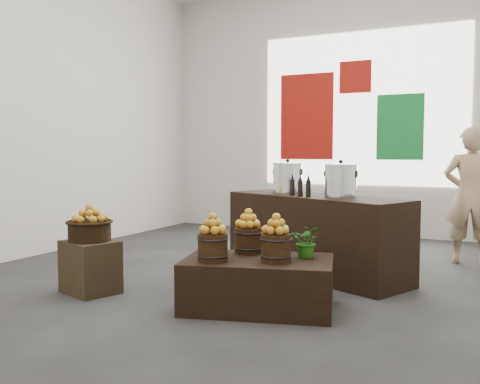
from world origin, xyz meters
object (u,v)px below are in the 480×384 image
at_px(counter, 315,235).
at_px(stock_pot_left, 287,179).
at_px(shopper, 470,196).
at_px(crate, 90,267).
at_px(display_table, 258,284).
at_px(wicker_basket, 90,231).
at_px(stock_pot_center, 341,182).

bearing_deg(counter, stock_pot_left, -180.00).
xyz_separation_m(counter, shopper, (1.44, 1.34, 0.38)).
bearing_deg(counter, crate, -111.36).
bearing_deg(display_table, stock_pot_left, 87.11).
height_order(display_table, counter, counter).
height_order(crate, wicker_basket, wicker_basket).
height_order(counter, stock_pot_left, stock_pot_left).
xyz_separation_m(wicker_basket, stock_pot_left, (1.27, 1.80, 0.44)).
bearing_deg(crate, wicker_basket, 0.00).
distance_m(display_table, stock_pot_left, 1.81).
xyz_separation_m(crate, shopper, (3.10, 2.97, 0.56)).
relative_size(wicker_basket, shopper, 0.24).
relative_size(stock_pot_left, shopper, 0.20).
bearing_deg(wicker_basket, stock_pot_center, 37.28).
distance_m(crate, display_table, 1.63).
bearing_deg(display_table, counter, 73.08).
relative_size(wicker_basket, counter, 0.19).
height_order(wicker_basket, shopper, shopper).
bearing_deg(stock_pot_left, counter, -24.15).
height_order(wicker_basket, stock_pot_center, stock_pot_center).
bearing_deg(wicker_basket, display_table, 7.61).
bearing_deg(display_table, shopper, 46.31).
height_order(crate, shopper, shopper).
bearing_deg(stock_pot_left, shopper, 32.44).
height_order(display_table, stock_pot_left, stock_pot_left).
distance_m(stock_pot_center, shopper, 1.88).
bearing_deg(stock_pot_center, counter, 155.85).
relative_size(crate, stock_pot_left, 1.52).
xyz_separation_m(crate, stock_pot_left, (1.27, 1.80, 0.77)).
xyz_separation_m(crate, counter, (1.66, 1.63, 0.18)).
height_order(stock_pot_left, shopper, shopper).
relative_size(crate, stock_pot_center, 1.52).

